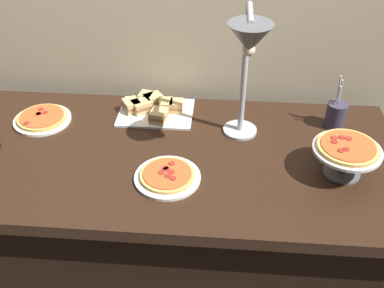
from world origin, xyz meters
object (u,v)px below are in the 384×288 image
pizza_plate_center (167,176)px  utensil_holder (336,114)px  pizza_plate_raised_stand (347,151)px  pizza_plate_front (42,119)px  heat_lamp (248,51)px  sandwich_platter (153,108)px

pizza_plate_center → utensil_holder: size_ratio=1.05×
pizza_plate_raised_stand → pizza_plate_front: bearing=168.5°
pizza_plate_front → utensil_holder: utensil_holder is taller
pizza_plate_front → utensil_holder: (1.25, 0.06, 0.05)m
pizza_plate_raised_stand → utensil_holder: bearing=85.8°
pizza_plate_front → pizza_plate_center: bearing=-29.7°
heat_lamp → utensil_holder: size_ratio=2.39×
pizza_plate_raised_stand → utensil_holder: utensil_holder is taller
heat_lamp → pizza_plate_center: 0.53m
heat_lamp → sandwich_platter: size_ratio=1.70×
pizza_plate_center → utensil_holder: utensil_holder is taller
sandwich_platter → utensil_holder: (0.78, -0.04, 0.03)m
pizza_plate_front → heat_lamp: bearing=-10.2°
pizza_plate_front → pizza_plate_center: same height
pizza_plate_center → pizza_plate_raised_stand: bearing=7.4°
heat_lamp → pizza_plate_raised_stand: heat_lamp is taller
utensil_holder → pizza_plate_center: bearing=-149.1°
heat_lamp → pizza_plate_front: (-0.85, 0.15, -0.42)m
pizza_plate_front → pizza_plate_center: 0.67m
pizza_plate_raised_stand → sandwich_platter: 0.84m
pizza_plate_raised_stand → utensil_holder: (0.02, 0.31, -0.05)m
pizza_plate_center → pizza_plate_raised_stand: (0.64, 0.08, 0.09)m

